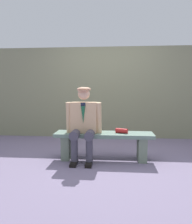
{
  "coord_description": "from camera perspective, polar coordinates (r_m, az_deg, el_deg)",
  "views": [
    {
      "loc": [
        -0.18,
        3.61,
        1.19
      ],
      "look_at": [
        0.13,
        0.0,
        0.81
      ],
      "focal_mm": 35.09,
      "sensor_mm": 36.0,
      "label": 1
    }
  ],
  "objects": [
    {
      "name": "stadium_wall",
      "position": [
        5.43,
        3.1,
        5.01
      ],
      "size": [
        12.0,
        0.24,
        2.19
      ],
      "primitive_type": "cube",
      "color": "gray",
      "rests_on": "ground"
    },
    {
      "name": "seated_man",
      "position": [
        3.62,
        -3.26,
        -2.4
      ],
      "size": [
        0.6,
        0.58,
        1.22
      ],
      "color": "tan",
      "rests_on": "ground"
    },
    {
      "name": "ground_plane",
      "position": [
        3.81,
        2.05,
        -12.19
      ],
      "size": [
        30.0,
        30.0,
        0.0
      ],
      "primitive_type": "plane",
      "color": "slate"
    },
    {
      "name": "rolled_magazine",
      "position": [
        3.68,
        6.7,
        -4.87
      ],
      "size": [
        0.22,
        0.14,
        0.08
      ],
      "primitive_type": "cylinder",
      "rotation": [
        0.0,
        1.57,
        -0.36
      ],
      "color": "#B21E1E",
      "rests_on": "bench"
    },
    {
      "name": "bench",
      "position": [
        3.72,
        2.07,
        -7.55
      ],
      "size": [
        1.64,
        0.4,
        0.46
      ],
      "color": "slate",
      "rests_on": "ground"
    }
  ]
}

